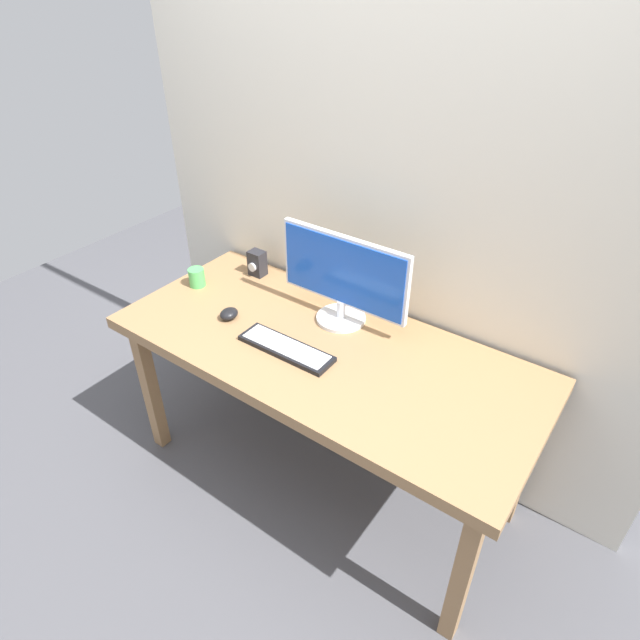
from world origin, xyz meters
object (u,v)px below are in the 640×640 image
Objects in this scene: desk at (323,361)px; mouse at (229,314)px; audio_controller at (257,263)px; keyboard_primary at (286,348)px; monitor at (343,277)px; coffee_mug at (197,277)px.

desk is 0.45m from mouse.
audio_controller is (-0.15, 0.35, 0.04)m from mouse.
mouse is 0.38m from audio_controller.
mouse is at bearing -170.44° from desk.
keyboard_primary reaches higher than desk.
keyboard_primary is at bearing -134.06° from desk.
desk is 2.96× the size of monitor.
monitor reaches higher than coffee_mug.
coffee_mug is at bearing 157.95° from mouse.
desk is 20.12× the size of coffee_mug.
coffee_mug is (-0.69, -0.17, -0.16)m from monitor.
audio_controller reaches higher than keyboard_primary.
keyboard_primary is (-0.10, -0.10, 0.09)m from desk.
desk is 0.35m from monitor.
monitor is 0.37m from keyboard_primary.
keyboard_primary is (-0.05, -0.31, -0.19)m from monitor.
keyboard_primary is at bearing -7.76° from mouse.
mouse reaches higher than keyboard_primary.
mouse is (-0.39, -0.28, -0.18)m from monitor.
audio_controller reaches higher than mouse.
audio_controller is at bearing 141.69° from keyboard_primary.
audio_controller is at bearing 154.64° from desk.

